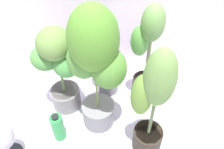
% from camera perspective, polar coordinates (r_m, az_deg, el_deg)
% --- Properties ---
extents(ground_plane, '(8.00, 8.00, 0.00)m').
position_cam_1_polar(ground_plane, '(1.93, -2.22, -14.79)').
color(ground_plane, silver).
rests_on(ground_plane, ground).
extents(potted_plant_back_left, '(0.40, 0.33, 0.79)m').
position_cam_1_polar(potted_plant_back_left, '(1.81, -12.66, 2.03)').
color(potted_plant_back_left, gray).
rests_on(potted_plant_back_left, ground).
extents(potted_plant_back_right, '(0.28, 0.24, 0.91)m').
position_cam_1_polar(potted_plant_back_right, '(1.86, 8.15, 4.44)').
color(potted_plant_back_right, black).
rests_on(potted_plant_back_right, ground).
extents(potted_plant_front_right, '(0.27, 0.24, 0.95)m').
position_cam_1_polar(potted_plant_front_right, '(1.49, 9.37, -7.01)').
color(potted_plant_front_right, '#2B2419').
rests_on(potted_plant_front_right, ground).
extents(potted_plant_center, '(0.44, 0.37, 1.06)m').
position_cam_1_polar(potted_plant_center, '(1.52, -3.88, 2.76)').
color(potted_plant_center, slate).
rests_on(potted_plant_center, ground).
extents(potted_plant_back_center, '(0.29, 0.24, 0.81)m').
position_cam_1_polar(potted_plant_back_center, '(1.91, -1.78, 5.43)').
color(potted_plant_back_center, slate).
rests_on(potted_plant_back_center, ground).
extents(floor_fan, '(0.19, 0.19, 0.35)m').
position_cam_1_polar(floor_fan, '(1.82, -24.77, -14.04)').
color(floor_fan, '#1E252A').
rests_on(floor_fan, ground).
extents(nutrient_bottle, '(0.09, 0.09, 0.27)m').
position_cam_1_polar(nutrient_bottle, '(1.87, -12.76, -12.14)').
color(nutrient_bottle, '#298C40').
rests_on(nutrient_bottle, ground).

